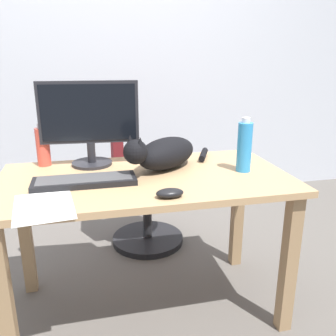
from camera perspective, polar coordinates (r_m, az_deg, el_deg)
ground_plane at (r=2.02m, az=-3.14°, el=-20.76°), size 8.00×8.00×0.00m
back_wall at (r=3.12m, az=-8.77°, el=18.25°), size 6.00×0.04×2.60m
desk at (r=1.71m, az=-3.48°, el=-4.72°), size 1.32×0.70×0.71m
office_chair at (r=2.41m, az=-4.52°, el=-2.65°), size 0.48×0.48×0.96m
monitor at (r=1.83m, az=-12.20°, el=7.29°), size 0.48×0.20×0.42m
keyboard at (r=1.61m, az=-12.89°, el=-1.98°), size 0.44×0.15×0.03m
cat at (r=1.75m, az=-0.68°, el=2.37°), size 0.51×0.40×0.20m
computer_mouse at (r=1.43m, az=0.27°, el=-3.94°), size 0.11×0.06×0.04m
paper_sheet at (r=1.42m, az=-18.83°, el=-5.70°), size 0.24×0.32×0.00m
water_bottle at (r=1.75m, az=11.85°, el=3.31°), size 0.07×0.07×0.26m
spray_bottle at (r=1.91m, az=-18.95°, el=3.24°), size 0.07×0.07×0.21m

